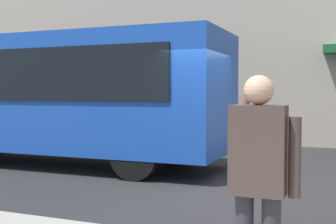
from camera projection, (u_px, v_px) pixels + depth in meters
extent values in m
plane|color=#232326|center=(231.00, 184.00, 8.23)|extent=(60.00, 60.00, 0.00)
cube|color=#1947AD|center=(44.00, 93.00, 10.69)|extent=(9.00, 2.50, 2.60)
cube|color=black|center=(7.00, 75.00, 9.51)|extent=(7.60, 0.06, 1.10)
cylinder|color=black|center=(175.00, 143.00, 10.64)|extent=(1.00, 0.28, 1.00)
cylinder|color=black|center=(135.00, 155.00, 8.60)|extent=(1.00, 0.28, 1.00)
cube|color=#473833|center=(258.00, 150.00, 3.23)|extent=(0.40, 0.24, 0.66)
sphere|color=#D8A884|center=(259.00, 90.00, 3.21)|extent=(0.22, 0.22, 0.22)
cylinder|color=#473833|center=(295.00, 157.00, 3.14)|extent=(0.09, 0.09, 0.58)
cylinder|color=#473833|center=(239.00, 118.00, 3.44)|extent=(0.09, 0.48, 0.37)
cube|color=black|center=(253.00, 93.00, 3.53)|extent=(0.07, 0.01, 0.14)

